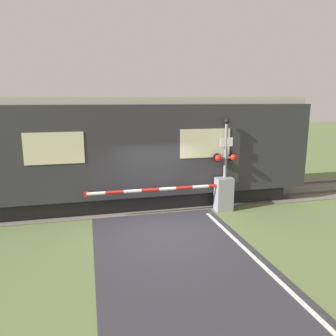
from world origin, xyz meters
The scene contains 5 objects.
ground_plane centered at (0.00, 0.00, 0.00)m, with size 80.00×80.00×0.00m, color #5B6B3D.
track_bed centered at (0.00, 3.02, 0.02)m, with size 36.00×3.20×0.13m.
train centered at (-3.16, 3.02, 2.06)m, with size 18.48×2.94×4.03m.
crossing_barrier centered at (2.18, 1.25, 0.66)m, with size 5.19×0.44×1.21m.
signal_post centered at (2.62, 1.36, 1.87)m, with size 0.88×0.26×3.30m.
Camera 1 is at (-2.10, -9.28, 3.96)m, focal length 35.00 mm.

